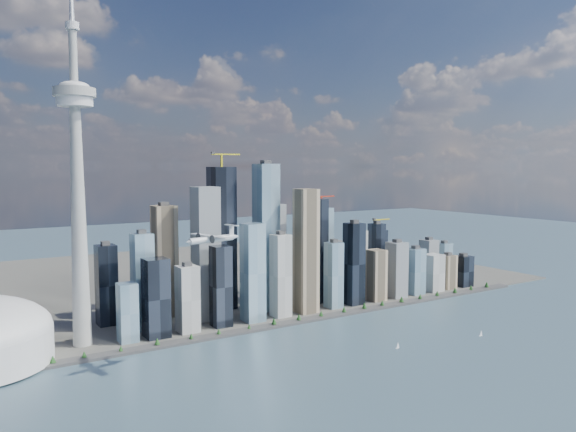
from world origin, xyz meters
TOP-DOWN VIEW (x-y plane):
  - ground at (0.00, 0.00)m, footprint 4000.00×4000.00m
  - seawall at (0.00, 250.00)m, footprint 1100.00×22.00m
  - land at (0.00, 700.00)m, footprint 1400.00×900.00m
  - shoreline_trees at (0.00, 250.00)m, footprint 960.53×7.20m
  - skyscraper_cluster at (59.61, 336.81)m, footprint 736.00×142.00m
  - needle_tower at (-300.00, 310.00)m, footprint 56.00×56.00m
  - airplane at (-179.01, 131.25)m, footprint 79.99×71.22m
  - sailboat_west at (219.29, 42.99)m, footprint 6.94×2.15m
  - sailboat_east at (72.97, 67.32)m, footprint 6.96×2.18m

SIDE VIEW (x-z plane):
  - ground at x=0.00m, z-range 0.00..0.00m
  - land at x=0.00m, z-range 0.00..3.00m
  - seawall at x=0.00m, z-range 0.00..4.00m
  - sailboat_west at x=219.29m, z-range -1.72..7.90m
  - sailboat_east at x=72.97m, z-range -1.73..7.93m
  - shoreline_trees at x=0.00m, z-range 4.38..13.18m
  - skyscraper_cluster at x=59.61m, z-range -52.09..224.67m
  - airplane at x=-179.01m, z-range 156.18..175.83m
  - needle_tower at x=-300.00m, z-range -39.41..511.09m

